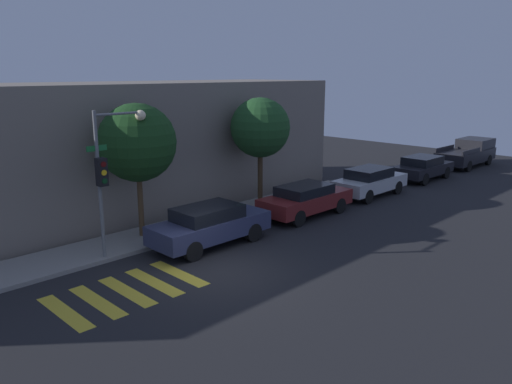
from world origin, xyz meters
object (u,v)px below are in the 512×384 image
at_px(sedan_far_end, 370,181).
at_px(sedan_tail_of_row, 423,167).
at_px(tree_near_corner, 137,143).
at_px(sedan_middle, 306,199).
at_px(traffic_light_pole, 111,161).
at_px(pickup_truck, 468,153).
at_px(tree_midblock, 260,128).
at_px(sedan_near_corner, 210,225).

xyz_separation_m(sedan_far_end, sedan_tail_of_row, (5.61, -0.00, -0.03)).
bearing_deg(sedan_far_end, tree_near_corner, 168.50).
bearing_deg(sedan_middle, traffic_light_pole, 171.47).
bearing_deg(pickup_truck, sedan_tail_of_row, 180.00).
bearing_deg(sedan_middle, tree_midblock, 98.83).
bearing_deg(tree_midblock, sedan_middle, -81.17).
xyz_separation_m(sedan_middle, sedan_tail_of_row, (10.70, 0.00, -0.01)).
bearing_deg(sedan_middle, tree_near_corner, 160.33).
bearing_deg(tree_midblock, sedan_tail_of_row, -12.26).
distance_m(traffic_light_pole, pickup_truck, 25.64).
distance_m(pickup_truck, tree_near_corner, 24.05).
height_order(sedan_far_end, tree_near_corner, tree_near_corner).
distance_m(sedan_middle, pickup_truck, 17.04).
xyz_separation_m(traffic_light_pole, pickup_truck, (25.50, -1.27, -2.45)).
bearing_deg(tree_near_corner, sedan_near_corner, -61.19).
xyz_separation_m(sedan_tail_of_row, pickup_truck, (6.34, 0.00, 0.14)).
height_order(sedan_near_corner, sedan_far_end, sedan_near_corner).
bearing_deg(pickup_truck, tree_midblock, 172.13).
xyz_separation_m(pickup_truck, tree_near_corner, (-23.77, 2.41, 2.76)).
height_order(traffic_light_pole, sedan_far_end, traffic_light_pole).
bearing_deg(tree_midblock, sedan_near_corner, -154.46).
bearing_deg(sedan_far_end, sedan_near_corner, 180.00).
distance_m(traffic_light_pole, sedan_far_end, 13.84).
bearing_deg(tree_midblock, traffic_light_pole, -171.98).
relative_size(sedan_far_end, tree_near_corner, 0.87).
distance_m(pickup_truck, tree_midblock, 17.80).
distance_m(traffic_light_pole, sedan_near_corner, 4.16).
height_order(sedan_middle, sedan_far_end, sedan_far_end).
bearing_deg(traffic_light_pole, sedan_middle, -8.53).
bearing_deg(sedan_tail_of_row, traffic_light_pole, 176.21).
bearing_deg(pickup_truck, tree_near_corner, 174.22).
xyz_separation_m(traffic_light_pole, sedan_near_corner, (3.05, -1.27, -2.54)).
height_order(sedan_far_end, pickup_truck, pickup_truck).
xyz_separation_m(sedan_far_end, tree_near_corner, (-11.82, 2.41, 2.87)).
xyz_separation_m(traffic_light_pole, sedan_tail_of_row, (19.15, -1.27, -2.59)).
distance_m(traffic_light_pole, tree_near_corner, 2.09).
bearing_deg(sedan_tail_of_row, sedan_near_corner, 180.00).
bearing_deg(sedan_near_corner, sedan_tail_of_row, -0.00).
distance_m(sedan_far_end, tree_near_corner, 12.40).
bearing_deg(tree_near_corner, sedan_far_end, -11.50).
xyz_separation_m(pickup_truck, tree_midblock, (-17.42, 2.41, 2.81)).
height_order(traffic_light_pole, tree_midblock, tree_midblock).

